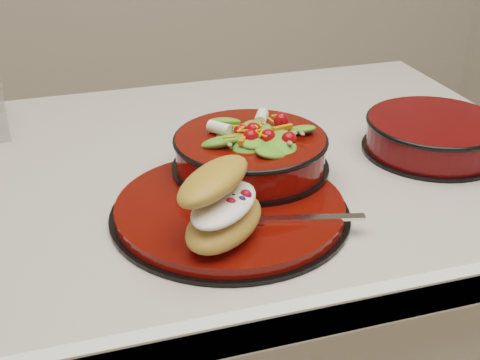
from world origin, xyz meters
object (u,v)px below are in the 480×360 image
object	(u,v)px
salad_bowl	(250,146)
extra_bowl	(434,134)
croissant	(223,204)
dinner_plate	(231,209)
fork	(293,218)

from	to	relation	value
salad_bowl	extra_bowl	world-z (taller)	salad_bowl
salad_bowl	croissant	bearing A→B (deg)	-118.84
dinner_plate	croissant	size ratio (longest dim) A/B	1.88
croissant	fork	size ratio (longest dim) A/B	1.00
croissant	salad_bowl	bearing A→B (deg)	12.65
croissant	fork	bearing A→B (deg)	-46.14
salad_bowl	extra_bowl	size ratio (longest dim) A/B	1.02
fork	salad_bowl	bearing A→B (deg)	17.05
dinner_plate	extra_bowl	xyz separation A→B (m)	(0.36, 0.10, 0.02)
dinner_plate	extra_bowl	size ratio (longest dim) A/B	1.43
croissant	fork	distance (m)	0.10
dinner_plate	extra_bowl	world-z (taller)	extra_bowl
dinner_plate	extra_bowl	bearing A→B (deg)	15.16
salad_bowl	fork	bearing A→B (deg)	-87.67
dinner_plate	fork	xyz separation A→B (m)	(0.06, -0.06, 0.01)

